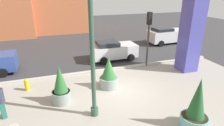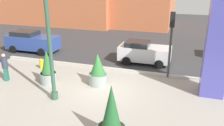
# 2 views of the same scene
# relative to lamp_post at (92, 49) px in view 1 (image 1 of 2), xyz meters

# --- Properties ---
(ground_plane) EXTENTS (60.00, 60.00, 0.00)m
(ground_plane) POSITION_rel_lamp_post_xyz_m (2.03, 5.77, -3.32)
(ground_plane) COLOR #38383A
(plaza_pavement) EXTENTS (18.00, 10.00, 0.02)m
(plaza_pavement) POSITION_rel_lamp_post_xyz_m (2.03, -0.23, -3.32)
(plaza_pavement) COLOR #9E998E
(plaza_pavement) RESTS_ON ground_plane
(curb_strip) EXTENTS (18.00, 0.24, 0.16)m
(curb_strip) POSITION_rel_lamp_post_xyz_m (2.03, 4.89, -3.24)
(curb_strip) COLOR #B7B2A8
(curb_strip) RESTS_ON ground_plane
(lamp_post) EXTENTS (0.44, 0.44, 6.80)m
(lamp_post) POSITION_rel_lamp_post_xyz_m (0.00, 0.00, 0.00)
(lamp_post) COLOR #335642
(lamp_post) RESTS_ON ground_plane
(art_pillar_blue) EXTENTS (1.19, 1.19, 5.43)m
(art_pillar_blue) POSITION_rel_lamp_post_xyz_m (7.83, 3.18, -0.60)
(art_pillar_blue) COLOR #4C4CAD
(art_pillar_blue) RESTS_ON ground_plane
(potted_plant_near_left) EXTENTS (1.14, 1.14, 1.92)m
(potted_plant_near_left) POSITION_rel_lamp_post_xyz_m (1.50, 2.43, -2.47)
(potted_plant_near_left) COLOR gray
(potted_plant_near_left) RESTS_ON ground_plane
(potted_plant_curbside) EXTENTS (1.19, 1.19, 2.38)m
(potted_plant_curbside) POSITION_rel_lamp_post_xyz_m (3.88, -2.25, -2.37)
(potted_plant_curbside) COLOR #6BB2B2
(potted_plant_curbside) RESTS_ON ground_plane
(potted_plant_mid_plaza) EXTENTS (0.99, 0.99, 2.10)m
(potted_plant_mid_plaza) POSITION_rel_lamp_post_xyz_m (-1.39, 1.62, -2.41)
(potted_plant_mid_plaza) COLOR gray
(potted_plant_mid_plaza) RESTS_ON ground_plane
(fire_hydrant) EXTENTS (0.36, 0.26, 0.75)m
(fire_hydrant) POSITION_rel_lamp_post_xyz_m (-3.24, 3.62, -2.95)
(fire_hydrant) COLOR gold
(fire_hydrant) RESTS_ON ground_plane
(traffic_light_corner) EXTENTS (0.28, 0.42, 4.15)m
(traffic_light_corner) POSITION_rel_lamp_post_xyz_m (5.38, 4.81, -0.48)
(traffic_light_corner) COLOR #333833
(traffic_light_corner) RESTS_ON ground_plane
(car_curb_west) EXTENTS (3.81, 2.03, 1.63)m
(car_curb_west) POSITION_rel_lamp_post_xyz_m (3.39, 7.05, -2.48)
(car_curb_west) COLOR silver
(car_curb_west) RESTS_ON ground_plane
(car_intersection) EXTENTS (4.25, 2.20, 1.76)m
(car_intersection) POSITION_rel_lamp_post_xyz_m (10.69, 10.13, -2.41)
(car_intersection) COLOR silver
(car_intersection) RESTS_ON ground_plane
(pedestrian_by_curb) EXTENTS (0.46, 0.46, 1.76)m
(pedestrian_by_curb) POSITION_rel_lamp_post_xyz_m (-4.08, 1.16, -2.33)
(pedestrian_by_curb) COLOR #236656
(pedestrian_by_curb) RESTS_ON ground_plane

